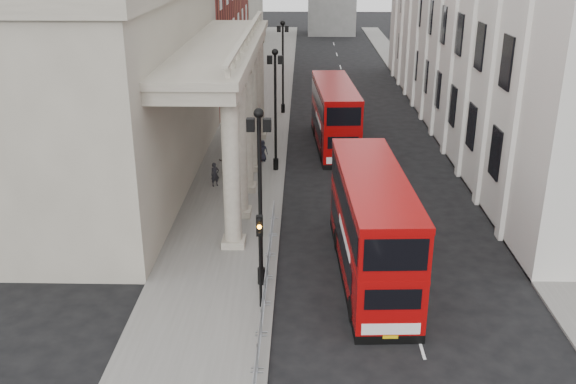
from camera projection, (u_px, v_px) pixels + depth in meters
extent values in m
plane|color=black|center=(270.00, 335.00, 26.04)|extent=(260.00, 260.00, 0.00)
cube|color=slate|center=(252.00, 131.00, 54.02)|extent=(6.00, 140.00, 0.12)
cube|color=slate|center=(449.00, 132.00, 53.65)|extent=(3.00, 140.00, 0.12)
cube|color=slate|center=(287.00, 131.00, 53.95)|extent=(0.20, 140.00, 0.14)
cube|color=gray|center=(119.00, 92.00, 40.85)|extent=(9.00, 28.00, 12.00)
cube|color=#60605E|center=(331.00, 10.00, 110.12)|extent=(8.00, 8.00, 8.00)
cylinder|color=black|center=(261.00, 276.00, 29.59)|extent=(0.36, 0.36, 0.80)
cylinder|color=black|center=(260.00, 204.00, 28.28)|extent=(0.18, 0.18, 8.00)
sphere|color=black|center=(259.00, 113.00, 26.79)|extent=(0.44, 0.44, 0.44)
cube|color=black|center=(267.00, 125.00, 26.96)|extent=(0.35, 0.35, 0.55)
cube|color=black|center=(251.00, 125.00, 26.98)|extent=(0.35, 0.35, 0.55)
cylinder|color=black|center=(276.00, 164.00, 44.49)|extent=(0.36, 0.36, 0.80)
cylinder|color=black|center=(275.00, 113.00, 43.18)|extent=(0.18, 0.18, 8.00)
sphere|color=black|center=(275.00, 52.00, 41.69)|extent=(0.44, 0.44, 0.44)
cube|color=black|center=(280.00, 60.00, 41.86)|extent=(0.35, 0.35, 0.55)
cube|color=black|center=(270.00, 60.00, 41.87)|extent=(0.35, 0.35, 0.55)
cylinder|color=black|center=(283.00, 108.00, 59.39)|extent=(0.36, 0.36, 0.80)
cylinder|color=black|center=(283.00, 69.00, 58.08)|extent=(0.18, 0.18, 8.00)
sphere|color=black|center=(283.00, 23.00, 56.58)|extent=(0.44, 0.44, 0.44)
cube|color=black|center=(287.00, 29.00, 56.76)|extent=(0.35, 0.35, 0.55)
cube|color=black|center=(279.00, 29.00, 56.77)|extent=(0.35, 0.35, 0.55)
cylinder|color=black|center=(260.00, 272.00, 27.25)|extent=(0.12, 0.12, 3.40)
cube|color=black|center=(260.00, 226.00, 26.47)|extent=(0.28, 0.22, 0.90)
sphere|color=black|center=(259.00, 220.00, 26.24)|extent=(0.18, 0.18, 0.18)
sphere|color=orange|center=(259.00, 227.00, 26.35)|extent=(0.18, 0.18, 0.18)
sphere|color=black|center=(259.00, 234.00, 26.46)|extent=(0.18, 0.18, 0.18)
cube|color=gray|center=(255.00, 378.00, 22.41)|extent=(0.50, 2.30, 1.10)
cube|color=gray|center=(259.00, 339.00, 24.59)|extent=(0.50, 2.30, 1.10)
cube|color=gray|center=(263.00, 307.00, 26.78)|extent=(0.50, 2.30, 1.10)
cube|color=gray|center=(266.00, 279.00, 28.97)|extent=(0.50, 2.30, 1.10)
cube|color=gray|center=(269.00, 256.00, 31.16)|extent=(0.50, 2.30, 1.10)
cube|color=gray|center=(271.00, 235.00, 33.35)|extent=(0.50, 2.30, 1.10)
cube|color=gray|center=(273.00, 217.00, 35.53)|extent=(0.50, 2.30, 1.10)
cube|color=#990707|center=(371.00, 246.00, 30.31)|extent=(3.31, 11.77, 2.22)
cube|color=#990707|center=(373.00, 201.00, 29.47)|extent=(3.31, 11.77, 1.94)
cube|color=#990707|center=(374.00, 178.00, 29.07)|extent=(3.36, 11.82, 0.28)
cube|color=black|center=(369.00, 270.00, 30.79)|extent=(3.33, 11.77, 0.39)
cube|color=black|center=(371.00, 240.00, 30.21)|extent=(3.27, 9.56, 1.11)
cube|color=black|center=(373.00, 198.00, 29.43)|extent=(3.35, 11.11, 1.22)
cube|color=white|center=(391.00, 329.00, 25.18)|extent=(2.33, 0.17, 0.50)
cube|color=yellow|center=(390.00, 337.00, 25.30)|extent=(0.61, 0.07, 0.14)
cylinder|color=black|center=(354.00, 309.00, 26.86)|extent=(0.41, 1.13, 1.11)
cylinder|color=black|center=(413.00, 308.00, 26.91)|extent=(0.41, 1.13, 1.11)
cylinder|color=black|center=(338.00, 239.00, 33.16)|extent=(0.41, 1.13, 1.11)
cylinder|color=black|center=(386.00, 239.00, 33.21)|extent=(0.41, 1.13, 1.11)
cube|color=#890606|center=(334.00, 128.00, 49.63)|extent=(3.38, 11.41, 2.14)
cube|color=#890606|center=(335.00, 100.00, 48.82)|extent=(3.38, 11.41, 1.88)
cube|color=#890606|center=(335.00, 86.00, 48.43)|extent=(3.42, 11.45, 0.27)
cube|color=black|center=(334.00, 144.00, 50.09)|extent=(3.40, 11.41, 0.38)
cube|color=black|center=(334.00, 125.00, 49.53)|extent=(3.31, 9.27, 1.07)
cube|color=black|center=(335.00, 99.00, 48.78)|extent=(3.40, 10.77, 1.18)
cube|color=white|center=(342.00, 160.00, 44.67)|extent=(2.25, 0.20, 0.48)
cube|color=yellow|center=(342.00, 165.00, 44.79)|extent=(0.59, 0.08, 0.14)
cylinder|color=black|center=(323.00, 155.00, 46.28)|extent=(0.41, 1.09, 1.07)
cylinder|color=black|center=(356.00, 155.00, 46.36)|extent=(0.41, 1.09, 1.07)
cylinder|color=black|center=(316.00, 130.00, 52.36)|extent=(0.41, 1.09, 1.07)
cylinder|color=black|center=(345.00, 130.00, 52.45)|extent=(0.41, 1.09, 1.07)
imported|color=black|center=(215.00, 175.00, 41.34)|extent=(0.68, 0.63, 1.57)
imported|color=black|center=(225.00, 161.00, 43.60)|extent=(0.96, 0.80, 1.78)
imported|color=black|center=(262.00, 151.00, 46.09)|extent=(0.83, 0.62, 1.55)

